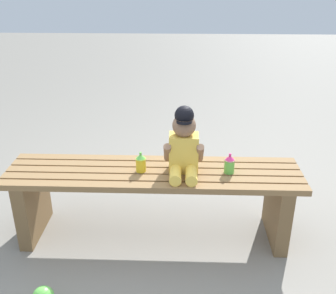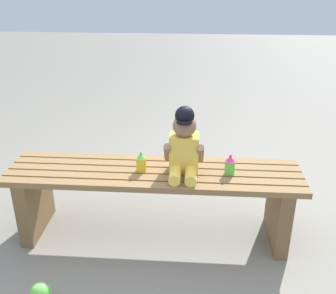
{
  "view_description": "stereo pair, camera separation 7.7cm",
  "coord_description": "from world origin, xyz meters",
  "px_view_note": "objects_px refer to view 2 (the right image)",
  "views": [
    {
      "loc": [
        0.16,
        -2.12,
        1.6
      ],
      "look_at": [
        0.09,
        -0.05,
        0.64
      ],
      "focal_mm": 42.92,
      "sensor_mm": 36.0,
      "label": 1
    },
    {
      "loc": [
        0.24,
        -2.11,
        1.6
      ],
      "look_at": [
        0.09,
        -0.05,
        0.64
      ],
      "focal_mm": 42.92,
      "sensor_mm": 36.0,
      "label": 2
    }
  ],
  "objects_px": {
    "sippy_cup_left": "(141,162)",
    "park_bench": "(154,191)",
    "sippy_cup_right": "(230,165)",
    "child_figure": "(184,145)",
    "toy_ball": "(41,293)"
  },
  "relations": [
    {
      "from": "toy_ball",
      "to": "sippy_cup_left",
      "type": "bearing_deg",
      "value": 53.32
    },
    {
      "from": "child_figure",
      "to": "sippy_cup_right",
      "type": "bearing_deg",
      "value": -0.62
    },
    {
      "from": "sippy_cup_right",
      "to": "park_bench",
      "type": "bearing_deg",
      "value": 178.9
    },
    {
      "from": "sippy_cup_left",
      "to": "sippy_cup_right",
      "type": "bearing_deg",
      "value": 0.0
    },
    {
      "from": "child_figure",
      "to": "sippy_cup_left",
      "type": "relative_size",
      "value": 3.26
    },
    {
      "from": "toy_ball",
      "to": "child_figure",
      "type": "bearing_deg",
      "value": 40.85
    },
    {
      "from": "sippy_cup_left",
      "to": "sippy_cup_right",
      "type": "relative_size",
      "value": 1.0
    },
    {
      "from": "sippy_cup_left",
      "to": "park_bench",
      "type": "bearing_deg",
      "value": 6.79
    },
    {
      "from": "toy_ball",
      "to": "park_bench",
      "type": "bearing_deg",
      "value": 49.53
    },
    {
      "from": "child_figure",
      "to": "sippy_cup_right",
      "type": "height_order",
      "value": "child_figure"
    },
    {
      "from": "park_bench",
      "to": "sippy_cup_right",
      "type": "bearing_deg",
      "value": -1.1
    },
    {
      "from": "sippy_cup_left",
      "to": "sippy_cup_right",
      "type": "height_order",
      "value": "same"
    },
    {
      "from": "park_bench",
      "to": "child_figure",
      "type": "height_order",
      "value": "child_figure"
    },
    {
      "from": "park_bench",
      "to": "sippy_cup_right",
      "type": "xyz_separation_m",
      "value": [
        0.45,
        -0.01,
        0.2
      ]
    },
    {
      "from": "sippy_cup_left",
      "to": "toy_ball",
      "type": "relative_size",
      "value": 1.13
    }
  ]
}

